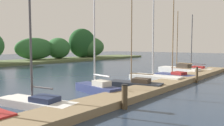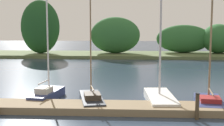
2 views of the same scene
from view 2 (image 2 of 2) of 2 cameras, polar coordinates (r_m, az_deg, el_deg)
The scene contains 7 objects.
dock_pier at distance 15.28m, azimuth -3.82°, elevation -8.17°, with size 29.91×1.80×0.35m.
far_shore at distance 42.83m, azimuth 12.39°, elevation 4.36°, with size 70.79×8.00×7.53m.
sailboat_3 at distance 17.85m, azimuth -11.74°, elevation -5.28°, with size 1.37×3.57×8.10m.
sailboat_4 at distance 16.51m, azimuth -3.82°, elevation -6.50°, with size 1.81×3.91×7.52m.
sailboat_5 at distance 16.97m, azimuth 8.78°, elevation -6.04°, with size 1.58×4.35×8.30m.
sailboat_6 at distance 16.86m, azimuth 17.43°, elevation -6.50°, with size 1.72×3.60×7.21m.
mooring_piling_2 at distance 14.32m, azimuth 15.43°, elevation -7.68°, with size 0.20×0.20×1.19m.
Camera 2 is at (1.86, -3.52, 4.16)m, focal length 49.61 mm.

